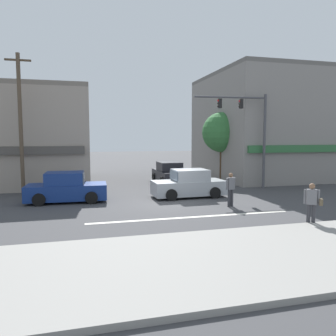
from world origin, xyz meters
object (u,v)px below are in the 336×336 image
at_px(pedestrian_mid_crossing, 231,188).
at_px(pedestrian_foreground_with_bag, 312,202).
at_px(street_tree, 222,133).
at_px(sedan_crossing_center, 169,174).
at_px(sedan_approaching_near, 189,185).
at_px(sedan_parked_curbside, 66,188).
at_px(utility_pole_near_left, 21,123).
at_px(traffic_light_mast, 251,125).

bearing_deg(pedestrian_mid_crossing, pedestrian_foreground_with_bag, -70.42).
bearing_deg(street_tree, sedan_crossing_center, -174.95).
relative_size(sedan_approaching_near, pedestrian_foreground_with_bag, 2.48).
distance_m(sedan_approaching_near, sedan_crossing_center, 5.70).
bearing_deg(sedan_parked_curbside, pedestrian_mid_crossing, -22.71).
relative_size(utility_pole_near_left, sedan_crossing_center, 1.97).
height_order(sedan_parked_curbside, pedestrian_foreground_with_bag, pedestrian_foreground_with_bag).
distance_m(street_tree, pedestrian_foreground_with_bag, 13.63).
bearing_deg(pedestrian_mid_crossing, street_tree, 68.71).
bearing_deg(sedan_approaching_near, sedan_crossing_center, 86.65).
relative_size(utility_pole_near_left, pedestrian_mid_crossing, 4.87).
height_order(street_tree, sedan_approaching_near, street_tree).
relative_size(street_tree, pedestrian_mid_crossing, 3.20).
height_order(pedestrian_foreground_with_bag, pedestrian_mid_crossing, same).
bearing_deg(utility_pole_near_left, sedan_crossing_center, 16.69).
relative_size(traffic_light_mast, pedestrian_mid_crossing, 3.71).
relative_size(sedan_approaching_near, sedan_crossing_center, 1.01).
distance_m(utility_pole_near_left, pedestrian_mid_crossing, 12.37).
distance_m(street_tree, pedestrian_mid_crossing, 10.16).
relative_size(utility_pole_near_left, sedan_parked_curbside, 1.95).
bearing_deg(pedestrian_mid_crossing, sedan_approaching_near, 111.07).
distance_m(pedestrian_foreground_with_bag, pedestrian_mid_crossing, 4.33).
xyz_separation_m(street_tree, sedan_approaching_near, (-4.71, -6.08, -3.05)).
xyz_separation_m(street_tree, sedan_crossing_center, (-4.37, -0.39, -3.05)).
relative_size(sedan_approaching_near, pedestrian_mid_crossing, 2.48).
bearing_deg(utility_pole_near_left, street_tree, 13.14).
relative_size(street_tree, traffic_light_mast, 0.86).
xyz_separation_m(street_tree, utility_pole_near_left, (-13.94, -3.26, 0.46)).
distance_m(sedan_crossing_center, pedestrian_foreground_with_bag, 12.99).
bearing_deg(sedan_parked_curbside, sedan_approaching_near, -2.32).
bearing_deg(traffic_light_mast, utility_pole_near_left, 176.22).
xyz_separation_m(utility_pole_near_left, pedestrian_mid_crossing, (10.40, -5.84, -3.27)).
height_order(sedan_parked_curbside, pedestrian_mid_crossing, pedestrian_mid_crossing).
bearing_deg(pedestrian_foreground_with_bag, utility_pole_near_left, 140.07).
relative_size(traffic_light_mast, sedan_parked_curbside, 1.49).
bearing_deg(pedestrian_foreground_with_bag, traffic_light_mast, 75.90).
relative_size(utility_pole_near_left, sedan_approaching_near, 1.96).
xyz_separation_m(sedan_parked_curbside, pedestrian_mid_crossing, (7.86, -3.29, 0.24)).
xyz_separation_m(street_tree, sedan_parked_curbside, (-11.41, -5.81, -3.05)).
distance_m(utility_pole_near_left, sedan_approaching_near, 10.28).
relative_size(utility_pole_near_left, pedestrian_foreground_with_bag, 4.87).
xyz_separation_m(utility_pole_near_left, pedestrian_foreground_with_bag, (11.85, -9.92, -3.27)).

